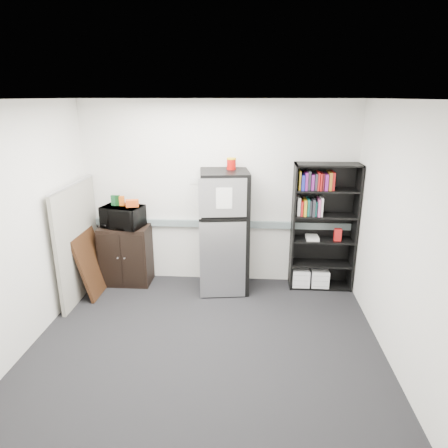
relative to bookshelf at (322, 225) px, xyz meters
name	(u,v)px	position (x,y,z in m)	size (l,w,h in m)	color
floor	(206,343)	(-1.51, -1.57, -0.97)	(4.00, 4.00, 0.00)	black
wall_back	(218,194)	(-1.51, 0.18, 0.38)	(4.00, 0.02, 2.70)	white
wall_right	(398,237)	(0.49, -1.57, 0.38)	(0.02, 3.50, 2.70)	white
wall_left	(22,229)	(-3.51, -1.57, 0.38)	(0.02, 3.50, 2.70)	white
ceiling	(202,99)	(-1.51, -1.57, 1.73)	(4.00, 3.50, 0.02)	white
electrical_raceway	(218,224)	(-1.51, 0.15, -0.07)	(3.92, 0.05, 0.10)	gray
wall_note	(194,181)	(-1.86, 0.18, 0.58)	(0.14, 0.00, 0.10)	white
bookshelf	(322,225)	(0.00, 0.00, 0.00)	(0.90, 0.34, 1.85)	black
cubicle_partition	(78,241)	(-3.41, -0.49, -0.16)	(0.06, 1.30, 1.62)	gray
cabinet	(126,255)	(-2.88, -0.07, -0.52)	(0.72, 0.48, 0.90)	black
microwave	(123,217)	(-2.88, -0.08, 0.08)	(0.57, 0.38, 0.31)	black
snack_box_a	(114,200)	(-3.01, -0.05, 0.32)	(0.07, 0.05, 0.15)	#17532A
snack_box_b	(117,200)	(-2.96, -0.05, 0.32)	(0.07, 0.05, 0.15)	black
snack_box_c	(122,201)	(-2.89, -0.05, 0.31)	(0.07, 0.05, 0.14)	#C95812
snack_bag	(132,203)	(-2.72, -0.10, 0.29)	(0.18, 0.10, 0.10)	#D64B15
refrigerator	(224,232)	(-1.39, -0.15, -0.09)	(0.74, 0.77, 1.76)	black
coffee_can	(231,163)	(-1.31, -0.02, 0.87)	(0.13, 0.13, 0.18)	#B00D08
framed_poster	(92,263)	(-3.28, -0.42, -0.51)	(0.27, 0.72, 0.90)	#301D0D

